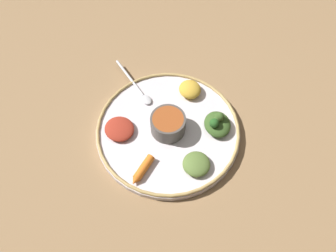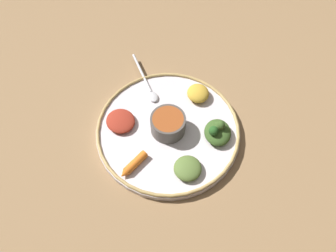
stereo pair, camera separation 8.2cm
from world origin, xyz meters
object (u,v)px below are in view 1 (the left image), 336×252
Objects in this scene: spoon at (138,89)px; greens_pile at (217,123)px; carrot_near_spoon at (142,170)px; center_bowl at (168,124)px.

spoon is 1.98× the size of greens_pile.
spoon is at bearing 92.69° from carrot_near_spoon.
carrot_near_spoon is at bearing -87.31° from spoon.
carrot_near_spoon reaches higher than spoon.
center_bowl is at bearing -59.49° from spoon.
center_bowl is 0.15m from spoon.
center_bowl is 0.12m from greens_pile.
greens_pile is 1.06× the size of carrot_near_spoon.
spoon is 0.23m from greens_pile.
carrot_near_spoon is (0.01, -0.23, 0.01)m from spoon.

